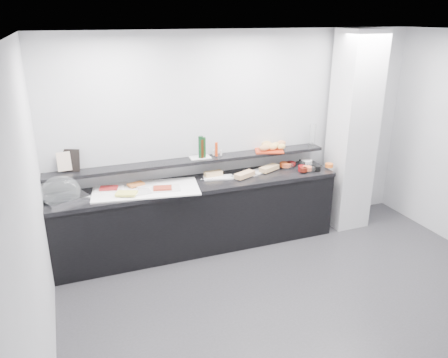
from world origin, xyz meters
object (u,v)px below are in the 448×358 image
object	(u,v)px
sandwich_plate_mid	(244,176)
bread_tray	(269,150)
cloche_base	(66,198)
framed_print	(72,160)
condiment_tray	(200,157)
carafe	(312,135)

from	to	relation	value
sandwich_plate_mid	bread_tray	size ratio (longest dim) A/B	0.90
cloche_base	bread_tray	size ratio (longest dim) A/B	1.22
framed_print	condiment_tray	size ratio (longest dim) A/B	0.99
cloche_base	carafe	bearing A→B (deg)	-17.52
sandwich_plate_mid	carafe	world-z (taller)	carafe
sandwich_plate_mid	carafe	size ratio (longest dim) A/B	1.10
framed_print	condiment_tray	distance (m)	1.55
sandwich_plate_mid	bread_tray	xyz separation A→B (m)	(0.42, 0.15, 0.25)
carafe	condiment_tray	bearing A→B (deg)	179.98
framed_print	condiment_tray	bearing A→B (deg)	22.91
framed_print	cloche_base	bearing A→B (deg)	-89.03
sandwich_plate_mid	framed_print	distance (m)	2.12
bread_tray	carafe	xyz separation A→B (m)	(0.68, 0.05, 0.14)
cloche_base	framed_print	xyz separation A→B (m)	(0.11, 0.25, 0.36)
cloche_base	bread_tray	distance (m)	2.62
condiment_tray	bread_tray	xyz separation A→B (m)	(0.95, -0.05, 0.00)
cloche_base	bread_tray	bearing A→B (deg)	-17.61
bread_tray	carafe	world-z (taller)	carafe
condiment_tray	bread_tray	distance (m)	0.95
sandwich_plate_mid	framed_print	xyz separation A→B (m)	(-2.07, 0.24, 0.37)
cloche_base	condiment_tray	world-z (taller)	condiment_tray
cloche_base	condiment_tray	bearing A→B (deg)	-14.03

